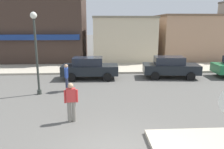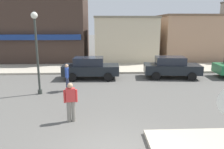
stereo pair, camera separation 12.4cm
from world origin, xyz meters
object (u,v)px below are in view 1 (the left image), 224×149
(parked_car_second, at_px, (170,67))
(pedestrian_crossing_far, at_px, (67,77))
(lamp_post, at_px, (35,41))
(pedestrian_crossing_near, at_px, (71,101))
(parked_car_nearest, at_px, (89,68))

(parked_car_second, relative_size, pedestrian_crossing_far, 2.58)
(lamp_post, xyz_separation_m, pedestrian_crossing_near, (2.28, -3.71, -2.09))
(parked_car_nearest, xyz_separation_m, parked_car_second, (5.93, -0.01, 0.00))
(parked_car_nearest, xyz_separation_m, pedestrian_crossing_near, (-0.40, -7.21, 0.06))
(parked_car_second, distance_m, pedestrian_crossing_far, 7.73)
(lamp_post, height_order, parked_car_second, lamp_post)
(parked_car_nearest, relative_size, pedestrian_crossing_near, 2.51)
(parked_car_nearest, height_order, pedestrian_crossing_near, pedestrian_crossing_near)
(lamp_post, xyz_separation_m, parked_car_second, (8.61, 3.50, -2.15))
(parked_car_nearest, distance_m, parked_car_second, 5.93)
(lamp_post, relative_size, parked_car_nearest, 1.12)
(parked_car_nearest, relative_size, parked_car_second, 0.97)
(lamp_post, distance_m, pedestrian_crossing_far, 2.61)
(pedestrian_crossing_far, bearing_deg, lamp_post, -160.75)
(parked_car_nearest, bearing_deg, pedestrian_crossing_near, -93.20)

